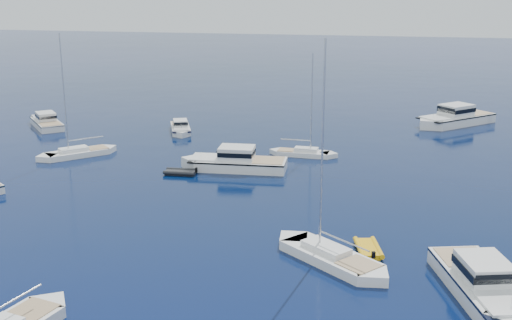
{
  "coord_description": "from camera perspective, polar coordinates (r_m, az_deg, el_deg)",
  "views": [
    {
      "loc": [
        10.26,
        -31.03,
        18.15
      ],
      "look_at": [
        -1.73,
        25.0,
        2.2
      ],
      "focal_mm": 44.92,
      "sensor_mm": 36.0,
      "label": 1
    }
  ],
  "objects": [
    {
      "name": "sailboat_mid_r",
      "position": [
        43.89,
        6.62,
        -8.98
      ],
      "size": [
        9.84,
        8.71,
        15.39
      ],
      "primitive_type": null,
      "rotation": [
        0.0,
        0.0,
        0.89
      ],
      "color": "white",
      "rests_on": "ground"
    },
    {
      "name": "motor_cruiser_far_l",
      "position": [
        87.81,
        -18.16,
        2.84
      ],
      "size": [
        8.37,
        8.98,
        2.47
      ],
      "primitive_type": null,
      "rotation": [
        0.0,
        0.0,
        0.72
      ],
      "color": "silver",
      "rests_on": "ground"
    },
    {
      "name": "sailboat_centre",
      "position": [
        69.56,
        4.23,
        0.39
      ],
      "size": [
        7.92,
        2.39,
        11.53
      ],
      "primitive_type": null,
      "rotation": [
        0.0,
        0.0,
        4.67
      ],
      "color": "silver",
      "rests_on": "ground"
    },
    {
      "name": "ground",
      "position": [
        37.38,
        -5.59,
        -13.57
      ],
      "size": [
        400.0,
        400.0,
        0.0
      ],
      "primitive_type": "plane",
      "color": "#071449",
      "rests_on": "ground"
    },
    {
      "name": "tender_grey_far",
      "position": [
        63.11,
        -6.75,
        -1.27
      ],
      "size": [
        3.34,
        1.98,
        0.95
      ],
      "primitive_type": null,
      "rotation": [
        0.0,
        0.0,
        1.62
      ],
      "color": "black",
      "rests_on": "ground"
    },
    {
      "name": "motor_cruiser_centre",
      "position": [
        64.36,
        -1.92,
        -0.83
      ],
      "size": [
        11.68,
        4.22,
        3.01
      ],
      "primitive_type": null,
      "rotation": [
        0.0,
        0.0,
        1.63
      ],
      "color": "silver",
      "rests_on": "ground"
    },
    {
      "name": "tender_yellow",
      "position": [
        45.84,
        9.95,
        -8.02
      ],
      "size": [
        2.68,
        3.84,
        0.95
      ],
      "primitive_type": null,
      "rotation": [
        0.0,
        0.0,
        0.23
      ],
      "color": "#EDAF0D",
      "rests_on": "ground"
    },
    {
      "name": "motor_cruiser_distant",
      "position": [
        88.58,
        17.2,
        3.03
      ],
      "size": [
        12.19,
        11.97,
        3.43
      ],
      "primitive_type": null,
      "rotation": [
        0.0,
        0.0,
        2.34
      ],
      "color": "silver",
      "rests_on": "ground"
    },
    {
      "name": "motor_cruiser_right",
      "position": [
        41.42,
        19.56,
        -11.41
      ],
      "size": [
        6.5,
        11.92,
        2.99
      ],
      "primitive_type": null,
      "rotation": [
        0.0,
        0.0,
        3.42
      ],
      "color": "silver",
      "rests_on": "ground"
    },
    {
      "name": "sailboat_mid_l",
      "position": [
        71.84,
        -15.6,
        0.34
      ],
      "size": [
        8.2,
        8.35,
        13.65
      ],
      "primitive_type": null,
      "rotation": [
        0.0,
        0.0,
        2.37
      ],
      "color": "white",
      "rests_on": "ground"
    },
    {
      "name": "motor_cruiser_horizon",
      "position": [
        80.97,
        -6.72,
        2.49
      ],
      "size": [
        4.91,
        7.79,
        1.96
      ],
      "primitive_type": null,
      "rotation": [
        0.0,
        0.0,
        3.52
      ],
      "color": "silver",
      "rests_on": "ground"
    }
  ]
}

